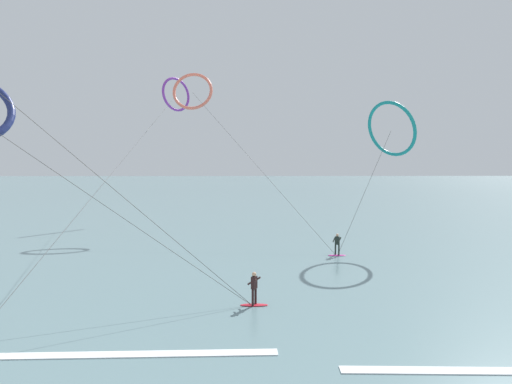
{
  "coord_description": "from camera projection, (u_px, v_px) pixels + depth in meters",
  "views": [
    {
      "loc": [
        -0.39,
        -3.5,
        7.22
      ],
      "look_at": [
        0.0,
        22.03,
        5.35
      ],
      "focal_mm": 28.63,
      "sensor_mm": 36.0,
      "label": 1
    }
  ],
  "objects": [
    {
      "name": "wave_crest_far",
      "position": [
        72.0,
        356.0,
        15.05
      ],
      "size": [
        15.23,
        0.79,
        0.12
      ],
      "primitive_type": "cube",
      "rotation": [
        0.0,
        0.0,
        0.02
      ],
      "color": "white",
      "rests_on": "ground"
    },
    {
      "name": "kite_teal",
      "position": [
        391.0,
        129.0,
        33.8
      ],
      "size": [
        7.14,
        5.83,
        12.25
      ],
      "rotation": [
        0.0,
        0.0,
        2.13
      ],
      "color": "teal",
      "rests_on": "ground"
    },
    {
      "name": "kite_violet",
      "position": [
        176.0,
        94.0,
        53.43
      ],
      "size": [
        3.52,
        41.47,
        18.36
      ],
      "rotation": [
        0.0,
        0.0,
        0.85
      ],
      "color": "purple",
      "rests_on": "ground"
    },
    {
      "name": "kite_coral",
      "position": [
        193.0,
        91.0,
        44.35
      ],
      "size": [
        15.18,
        15.61,
        17.07
      ],
      "rotation": [
        0.0,
        0.0,
        6.2
      ],
      "color": "#EA7260",
      "rests_on": "ground"
    },
    {
      "name": "surfer_crimson",
      "position": [
        254.0,
        291.0,
        20.29
      ],
      "size": [
        1.4,
        0.71,
        1.7
      ],
      "rotation": [
        0.0,
        0.0,
        1.03
      ],
      "color": "red",
      "rests_on": "ground"
    },
    {
      "name": "sea_water",
      "position": [
        251.0,
        189.0,
        110.75
      ],
      "size": [
        400.0,
        200.0,
        0.08
      ],
      "primitive_type": "cube",
      "color": "slate",
      "rests_on": "ground"
    },
    {
      "name": "surfer_magenta",
      "position": [
        337.0,
        246.0,
        31.12
      ],
      "size": [
        1.4,
        0.71,
        1.7
      ],
      "rotation": [
        0.0,
        0.0,
        2.54
      ],
      "color": "#CC288E",
      "rests_on": "ground"
    }
  ]
}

